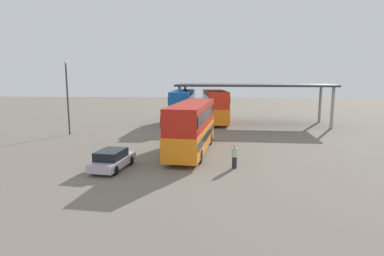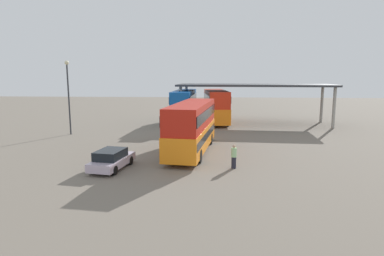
# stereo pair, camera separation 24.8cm
# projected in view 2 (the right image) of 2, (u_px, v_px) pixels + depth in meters

# --- Properties ---
(ground_plane) EXTENTS (140.00, 140.00, 0.00)m
(ground_plane) POSITION_uv_depth(u_px,v_px,m) (187.00, 158.00, 24.90)
(ground_plane) COLOR #72685C
(double_decker_main) EXTENTS (3.69, 10.97, 4.05)m
(double_decker_main) POSITION_uv_depth(u_px,v_px,m) (192.00, 125.00, 26.70)
(double_decker_main) COLOR orange
(double_decker_main) RESTS_ON ground_plane
(parked_hatchback) EXTENTS (2.30, 4.27, 1.35)m
(parked_hatchback) POSITION_uv_depth(u_px,v_px,m) (112.00, 159.00, 21.99)
(parked_hatchback) COLOR #C2B1C7
(parked_hatchback) RESTS_ON ground_plane
(double_decker_near_canopy) EXTENTS (2.64, 10.48, 4.33)m
(double_decker_near_canopy) POSITION_uv_depth(u_px,v_px,m) (184.00, 106.00, 42.42)
(double_decker_near_canopy) COLOR silver
(double_decker_near_canopy) RESTS_ON ground_plane
(double_decker_mid_row) EXTENTS (3.51, 10.22, 4.29)m
(double_decker_mid_row) POSITION_uv_depth(u_px,v_px,m) (216.00, 105.00, 43.28)
(double_decker_mid_row) COLOR orange
(double_decker_mid_row) RESTS_ON ground_plane
(depot_canopy) EXTENTS (19.83, 7.56, 5.13)m
(depot_canopy) POSITION_uv_depth(u_px,v_px,m) (254.00, 87.00, 41.90)
(depot_canopy) COLOR #33353A
(depot_canopy) RESTS_ON ground_plane
(lamppost_tall) EXTENTS (0.44, 0.44, 7.77)m
(lamppost_tall) POSITION_uv_depth(u_px,v_px,m) (68.00, 88.00, 34.29)
(lamppost_tall) COLOR #33353A
(lamppost_tall) RESTS_ON ground_plane
(pedestrian_waiting) EXTENTS (0.38, 0.38, 1.63)m
(pedestrian_waiting) POSITION_uv_depth(u_px,v_px,m) (234.00, 157.00, 22.17)
(pedestrian_waiting) COLOR #262633
(pedestrian_waiting) RESTS_ON ground_plane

